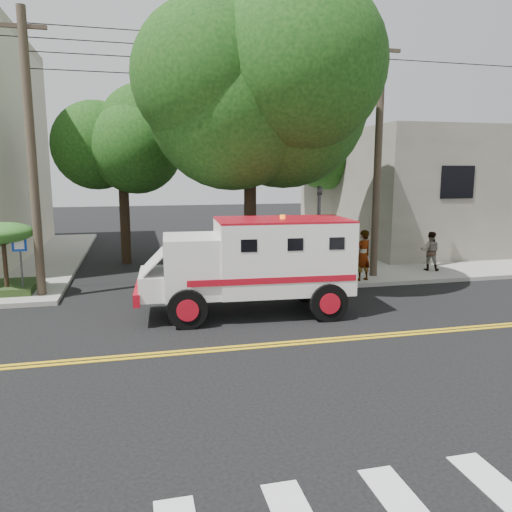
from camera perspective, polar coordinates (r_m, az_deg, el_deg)
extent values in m
plane|color=black|center=(12.06, -0.70, -10.35)|extent=(100.00, 100.00, 0.00)
cube|color=gray|center=(29.59, 19.37, 1.29)|extent=(17.00, 17.00, 0.15)
cube|color=#686559|center=(30.57, 21.57, 7.21)|extent=(14.00, 12.00, 6.00)
cylinder|color=#382D23|center=(17.32, -24.23, 10.09)|extent=(0.28, 0.28, 9.00)
cylinder|color=#382D23|center=(19.37, 13.74, 10.53)|extent=(0.28, 0.28, 9.00)
cylinder|color=black|center=(18.00, -0.68, 7.70)|extent=(0.44, 0.44, 7.00)
sphere|color=black|center=(18.22, -0.71, 18.77)|extent=(5.32, 5.32, 5.32)
sphere|color=black|center=(17.89, 3.68, 20.78)|extent=(4.56, 4.56, 4.56)
cylinder|color=black|center=(23.08, -14.84, 6.09)|extent=(0.44, 0.44, 5.60)
sphere|color=black|center=(23.09, -15.15, 13.04)|extent=(3.92, 3.92, 3.92)
sphere|color=black|center=(22.56, -13.03, 14.28)|extent=(3.36, 3.36, 3.36)
cylinder|color=black|center=(29.22, 8.66, 7.35)|extent=(0.44, 0.44, 5.95)
sphere|color=black|center=(29.25, 8.81, 13.18)|extent=(4.20, 4.20, 4.20)
sphere|color=black|center=(29.09, 10.98, 14.02)|extent=(3.60, 3.60, 3.60)
cylinder|color=#3F3F42|center=(17.95, 7.16, 2.17)|extent=(0.12, 0.12, 3.60)
imported|color=#3F3F42|center=(17.83, 7.25, 6.48)|extent=(0.15, 0.18, 0.90)
cylinder|color=#3F3F42|center=(17.91, -25.22, -1.30)|extent=(0.06, 0.06, 2.00)
cube|color=#0C33A5|center=(17.72, -25.44, 1.20)|extent=(0.45, 0.03, 0.45)
cylinder|color=black|center=(18.07, -26.76, -0.58)|extent=(0.14, 0.14, 1.68)
ellipsoid|color=#164B19|center=(17.94, -26.99, 2.39)|extent=(1.91, 1.91, 0.66)
cube|color=silver|center=(14.53, 3.02, 0.05)|extent=(3.91, 2.46, 2.04)
cube|color=silver|center=(14.21, -7.34, -1.03)|extent=(1.68, 2.22, 1.65)
cube|color=black|center=(14.12, -10.45, 0.61)|extent=(0.16, 1.65, 0.68)
cube|color=silver|center=(14.29, -11.39, -3.07)|extent=(0.99, 1.99, 0.68)
cube|color=#A70C1B|center=(14.37, -13.29, -4.07)|extent=(0.30, 2.09, 0.34)
cube|color=#A70C1B|center=(14.39, 3.05, 4.17)|extent=(3.91, 2.46, 0.06)
cylinder|color=black|center=(13.36, -7.85, -6.01)|extent=(1.08, 0.37, 1.07)
cylinder|color=black|center=(15.47, -8.19, -3.85)|extent=(1.08, 0.37, 1.07)
cylinder|color=black|center=(14.04, 8.25, -5.25)|extent=(1.08, 0.37, 1.07)
cylinder|color=black|center=(16.06, 5.82, -3.29)|extent=(1.08, 0.37, 1.07)
imported|color=gray|center=(18.63, 12.11, 0.08)|extent=(0.78, 0.63, 1.86)
imported|color=gray|center=(21.32, 19.29, 0.54)|extent=(0.96, 0.91, 1.57)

